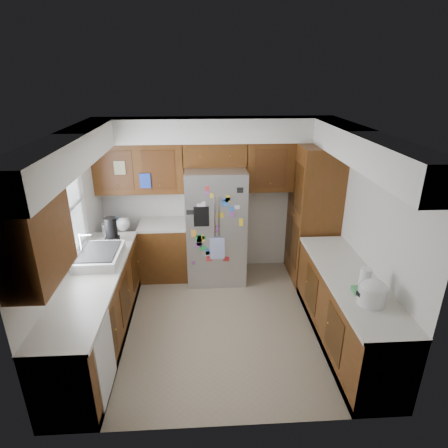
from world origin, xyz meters
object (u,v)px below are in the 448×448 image
(pantry, at_px, (313,214))
(fridge, at_px, (216,226))
(rice_cooker, at_px, (372,292))
(paper_towel, at_px, (365,280))

(pantry, xyz_separation_m, fridge, (-1.50, 0.05, -0.17))
(fridge, height_order, rice_cooker, fridge)
(fridge, distance_m, paper_towel, 2.50)
(pantry, relative_size, fridge, 1.19)
(rice_cooker, bearing_deg, pantry, 89.99)
(fridge, relative_size, rice_cooker, 6.09)
(rice_cooker, relative_size, paper_towel, 1.10)
(pantry, bearing_deg, rice_cooker, -90.01)
(rice_cooker, distance_m, paper_towel, 0.24)
(fridge, bearing_deg, paper_towel, -52.42)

